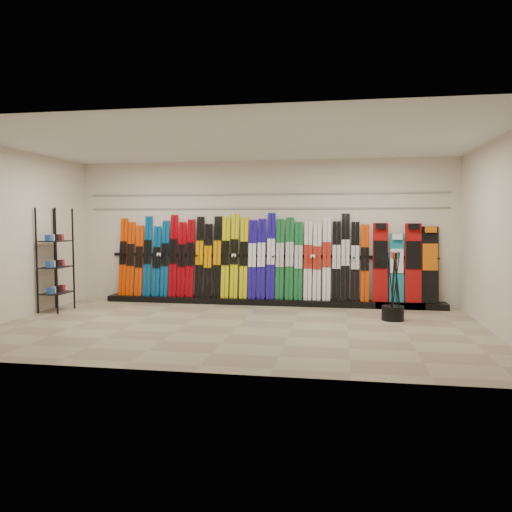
# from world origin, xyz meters

# --- Properties ---
(floor) EXTENTS (8.00, 8.00, 0.00)m
(floor) POSITION_xyz_m (0.00, 0.00, 0.00)
(floor) COLOR gray
(floor) RESTS_ON ground
(back_wall) EXTENTS (8.00, 0.00, 8.00)m
(back_wall) POSITION_xyz_m (0.00, 2.50, 1.50)
(back_wall) COLOR beige
(back_wall) RESTS_ON floor
(left_wall) EXTENTS (0.00, 5.00, 5.00)m
(left_wall) POSITION_xyz_m (-4.00, 0.00, 1.50)
(left_wall) COLOR beige
(left_wall) RESTS_ON floor
(right_wall) EXTENTS (0.00, 5.00, 5.00)m
(right_wall) POSITION_xyz_m (4.00, 0.00, 1.50)
(right_wall) COLOR beige
(right_wall) RESTS_ON floor
(ceiling) EXTENTS (8.00, 8.00, 0.00)m
(ceiling) POSITION_xyz_m (0.00, 0.00, 3.00)
(ceiling) COLOR silver
(ceiling) RESTS_ON back_wall
(ski_rack_base) EXTENTS (8.00, 0.40, 0.12)m
(ski_rack_base) POSITION_xyz_m (0.22, 2.28, 0.06)
(ski_rack_base) COLOR black
(ski_rack_base) RESTS_ON floor
(skis) EXTENTS (5.36, 0.27, 1.78)m
(skis) POSITION_xyz_m (-0.45, 2.35, 0.95)
(skis) COLOR #E43700
(skis) RESTS_ON ski_rack_base
(snowboards) EXTENTS (1.27, 0.24, 1.58)m
(snowboards) POSITION_xyz_m (2.95, 2.36, 0.88)
(snowboards) COLOR #990C0C
(snowboards) RESTS_ON ski_rack_base
(accessory_rack) EXTENTS (0.40, 0.60, 1.98)m
(accessory_rack) POSITION_xyz_m (-3.75, 0.87, 0.99)
(accessory_rack) COLOR black
(accessory_rack) RESTS_ON floor
(pole_bin) EXTENTS (0.39, 0.39, 0.25)m
(pole_bin) POSITION_xyz_m (2.57, 1.00, 0.12)
(pole_bin) COLOR black
(pole_bin) RESTS_ON floor
(ski_poles) EXTENTS (0.27, 0.39, 1.18)m
(ski_poles) POSITION_xyz_m (2.58, 0.99, 0.61)
(ski_poles) COLOR black
(ski_poles) RESTS_ON pole_bin
(slatwall_rail_0) EXTENTS (7.60, 0.02, 0.03)m
(slatwall_rail_0) POSITION_xyz_m (0.00, 2.48, 2.00)
(slatwall_rail_0) COLOR gray
(slatwall_rail_0) RESTS_ON back_wall
(slatwall_rail_1) EXTENTS (7.60, 0.02, 0.03)m
(slatwall_rail_1) POSITION_xyz_m (0.00, 2.48, 2.30)
(slatwall_rail_1) COLOR gray
(slatwall_rail_1) RESTS_ON back_wall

